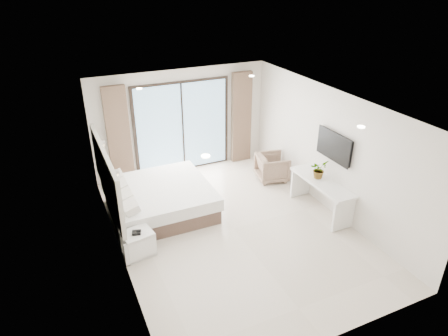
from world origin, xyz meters
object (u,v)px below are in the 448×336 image
at_px(nightstand, 138,244).
at_px(console_desk, 322,189).
at_px(bed, 159,199).
at_px(armchair, 272,166).

distance_m(nightstand, console_desk, 4.05).
xyz_separation_m(nightstand, console_desk, (4.04, -0.17, 0.32)).
bearing_deg(bed, armchair, 5.67).
height_order(console_desk, armchair, console_desk).
distance_m(bed, console_desk, 3.57).
xyz_separation_m(nightstand, armchair, (3.85, 1.59, 0.12)).
relative_size(bed, console_desk, 1.28).
height_order(bed, nightstand, bed).
bearing_deg(armchair, console_desk, -162.89).
relative_size(nightstand, armchair, 0.83).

